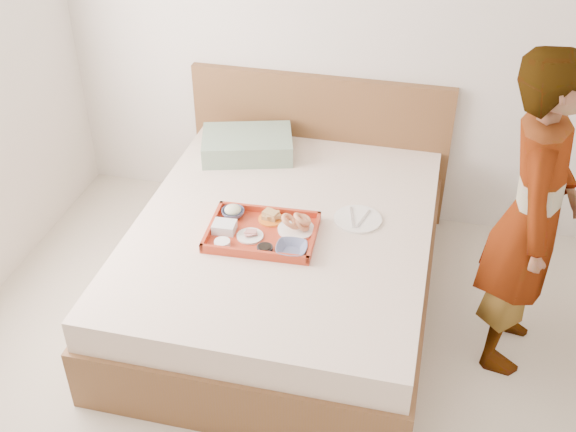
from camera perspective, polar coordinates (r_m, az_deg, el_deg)
The scene contains 15 objects.
wall_back at distance 4.24m, azimuth 4.39°, elevation 15.56°, with size 3.50×0.01×2.60m, color silver.
bed at distance 3.90m, azimuth -0.37°, elevation -3.71°, with size 1.65×2.00×0.53m, color brown.
headboard at distance 4.58m, azimuth 2.51°, elevation 5.78°, with size 1.65×0.06×0.95m, color brown.
pillow at distance 4.33m, azimuth -3.32°, elevation 5.78°, with size 0.54×0.37×0.13m, color gray.
tray at distance 3.64m, azimuth -2.10°, elevation -1.29°, with size 0.56×0.40×0.05m, color #B2250F.
prawn_plate at distance 3.66m, azimuth 0.66°, elevation -1.07°, with size 0.19×0.19×0.01m, color white.
navy_bowl_big at distance 3.50m, azimuth 0.29°, elevation -2.69°, with size 0.16×0.16×0.04m, color #1B2448.
sauce_dish at distance 3.51m, azimuth -1.88°, elevation -2.70°, with size 0.08×0.08×0.03m, color black.
meat_plate at distance 3.62m, azimuth -3.09°, elevation -1.63°, with size 0.14×0.14×0.01m, color white.
bread_plate at distance 3.74m, azimuth -1.38°, elevation -0.26°, with size 0.14×0.14×0.01m, color orange.
salad_bowl at distance 3.77m, azimuth -4.47°, elevation 0.25°, with size 0.12×0.12×0.04m, color #1B2448.
plastic_tub at distance 3.66m, azimuth -5.18°, elevation -0.90°, with size 0.12×0.10×0.05m, color silver.
cheese_round at distance 3.57m, azimuth -5.35°, elevation -2.20°, with size 0.08×0.08×0.03m, color white.
dinner_plate at distance 3.78m, azimuth 5.66°, elevation -0.25°, with size 0.26×0.26×0.01m, color white.
person at distance 3.45m, azimuth 19.14°, elevation -0.12°, with size 0.60×0.40×1.66m, color white.
Camera 1 is at (0.62, -1.96, 2.71)m, focal length 43.93 mm.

